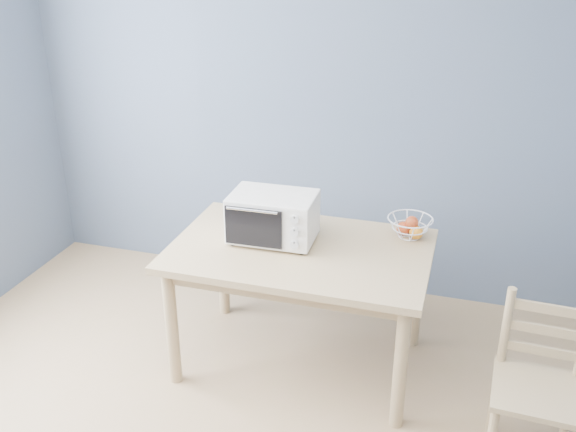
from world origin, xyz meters
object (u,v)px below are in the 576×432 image
(dining_table, at_px, (300,264))
(fruit_basket, at_px, (410,226))
(dining_chair, at_px, (537,389))
(toaster_oven, at_px, (270,216))

(dining_table, xyz_separation_m, fruit_basket, (0.55, 0.30, 0.17))
(dining_chair, bearing_deg, toaster_oven, 164.52)
(toaster_oven, bearing_deg, dining_chair, -19.62)
(dining_table, height_order, fruit_basket, fruit_basket)
(fruit_basket, distance_m, dining_chair, 1.08)
(dining_table, distance_m, fruit_basket, 0.65)
(dining_table, relative_size, fruit_basket, 4.46)
(fruit_basket, xyz_separation_m, dining_chair, (0.69, -0.73, -0.40))
(toaster_oven, height_order, dining_chair, toaster_oven)
(toaster_oven, bearing_deg, dining_table, -14.67)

